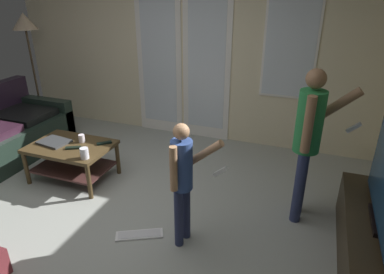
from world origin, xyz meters
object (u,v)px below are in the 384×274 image
Objects in this scene: loose_keyboard at (139,235)px; tv_remote_black at (104,143)px; tv_stand at (370,243)px; cup_by_laptop at (82,138)px; floor_lamp at (25,28)px; laptop_closed at (54,142)px; person_adult at (309,134)px; cup_near_edge at (84,153)px; person_child at (183,175)px; coffee_table at (72,154)px; dvd_remote_slim at (73,148)px.

tv_remote_black is (-0.87, 0.82, 0.45)m from loose_keyboard.
tv_stand is 3.14m from cup_by_laptop.
floor_lamp is 5.15× the size of laptop_closed.
cup_near_edge is (-2.22, -0.40, -0.40)m from person_adult.
cup_near_edge is at bearing -131.10° from tv_remote_black.
person_child reaches higher than laptop_closed.
tv_remote_black reaches higher than tv_stand.
cup_near_edge is (0.58, -0.20, 0.05)m from laptop_closed.
laptop_closed is 3.65× the size of cup_by_laptop.
cup_by_laptop is (1.69, -1.14, -1.05)m from floor_lamp.
person_child reaches higher than cup_near_edge.
coffee_table is 5.50× the size of tv_remote_black.
tv_stand is 0.87× the size of floor_lamp.
laptop_closed reaches higher than loose_keyboard.
tv_remote_black is at bearing 136.81° from loose_keyboard.
cup_by_laptop is at bearing -178.55° from person_adult.
person_child is 1.33m from cup_near_edge.
cup_by_laptop reaches higher than loose_keyboard.
tv_remote_black is at bearing -179.58° from person_adult.
cup_by_laptop reaches higher than tv_stand.
person_adult is 3.35× the size of loose_keyboard.
laptop_closed is at bearing -42.32° from floor_lamp.
floor_lamp is 2.18m from laptop_closed.
coffee_table is at bearing 161.04° from person_child.
coffee_table is at bearing -37.89° from floor_lamp.
loose_keyboard is at bearing -167.50° from person_child.
coffee_table is at bearing 149.36° from cup_near_edge.
tv_stand is at bearing -1.53° from cup_near_edge.
floor_lamp is at bearing 142.11° from coffee_table.
coffee_table is at bearing 161.92° from tv_remote_black.
dvd_remote_slim is at bearing 179.13° from tv_remote_black.
cup_near_edge is at bearing 153.05° from loose_keyboard.
floor_lamp is at bearing 162.12° from tv_stand.
tv_stand is 1.33× the size of person_child.
cup_near_edge is (-1.27, 0.35, -0.19)m from person_child.
loose_keyboard is 1.64m from laptop_closed.
dvd_remote_slim reaches higher than tv_stand.
laptop_closed is at bearing -175.86° from coffee_table.
tv_stand is 1.64m from person_child.
tv_stand is 3.42m from laptop_closed.
coffee_table is 0.53× the size of floor_lamp.
floor_lamp reaches higher than dvd_remote_slim.
cup_near_edge is at bearing -36.64° from floor_lamp.
cup_near_edge is (-2.81, 0.08, 0.29)m from tv_stand.
cup_near_edge reaches higher than dvd_remote_slim.
dvd_remote_slim is (-0.26, -0.23, 0.00)m from tv_remote_black.
tv_remote_black is at bearing 170.83° from tv_stand.
tv_stand is 9.07× the size of tv_remote_black.
person_child is 2.57× the size of loose_keyboard.
floor_lamp reaches higher than person_child.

